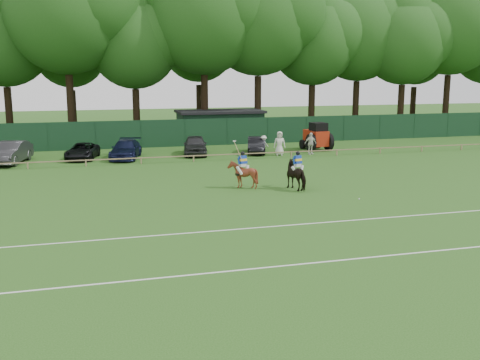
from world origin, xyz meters
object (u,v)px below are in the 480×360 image
object	(u,v)px
estate_black	(257,145)
utility_shed	(220,126)
suv_black	(82,151)
spectator_left	(264,145)
horse_dark	(297,175)
hatch_grey	(195,145)
polo_ball	(359,199)
sedan_navy	(126,149)
spectator_mid	(310,143)
tractor	(317,137)
spectator_right	(280,143)
horse_chestnut	(243,174)
sedan_grey	(11,153)

from	to	relation	value
estate_black	utility_shed	size ratio (longest dim) A/B	0.50
suv_black	spectator_left	world-z (taller)	spectator_left
horse_dark	estate_black	distance (m)	14.86
hatch_grey	spectator_left	bearing A→B (deg)	0.56
hatch_grey	polo_ball	distance (m)	19.48
sedan_navy	hatch_grey	distance (m)	5.73
suv_black	spectator_left	distance (m)	14.73
spectator_mid	tractor	xyz separation A→B (m)	(1.50, 2.19, 0.24)
horse_dark	utility_shed	size ratio (longest dim) A/B	0.24
spectator_right	estate_black	bearing A→B (deg)	144.84
sedan_navy	spectator_left	size ratio (longest dim) A/B	3.27
suv_black	estate_black	bearing A→B (deg)	10.26
polo_ball	tractor	distance (m)	19.38
horse_dark	polo_ball	xyz separation A→B (m)	(2.21, -3.53, -0.81)
horse_chestnut	spectator_right	distance (m)	13.51
horse_dark	utility_shed	bearing A→B (deg)	-109.63
horse_dark	spectator_left	size ratio (longest dim) A/B	1.31
tractor	polo_ball	bearing A→B (deg)	-111.54
spectator_left	hatch_grey	bearing A→B (deg)	145.93
suv_black	polo_ball	xyz separation A→B (m)	(14.36, -18.81, -0.58)
sedan_navy	spectator_right	world-z (taller)	spectator_right
utility_shed	sedan_grey	bearing A→B (deg)	-153.57
suv_black	estate_black	size ratio (longest dim) A/B	1.09
polo_ball	tractor	xyz separation A→B (m)	(5.49, 18.56, 1.11)
suv_black	sedan_navy	distance (m)	3.39
horse_dark	hatch_grey	size ratio (longest dim) A/B	0.43
suv_black	tractor	bearing A→B (deg)	11.83
spectator_right	polo_ball	size ratio (longest dim) A/B	21.95
spectator_right	tractor	distance (m)	4.63
spectator_mid	tractor	size ratio (longest dim) A/B	0.60
spectator_right	sedan_grey	bearing A→B (deg)	-170.14
horse_dark	spectator_mid	xyz separation A→B (m)	(6.19, 12.84, 0.06)
horse_chestnut	spectator_right	size ratio (longest dim) A/B	0.83
spectator_mid	sedan_navy	bearing A→B (deg)	168.77
horse_dark	horse_chestnut	bearing A→B (deg)	-38.95
spectator_mid	spectator_right	size ratio (longest dim) A/B	0.92
spectator_mid	suv_black	bearing A→B (deg)	168.05
spectator_mid	utility_shed	bearing A→B (deg)	110.96
spectator_right	polo_ball	xyz separation A→B (m)	(-1.32, -16.56, -0.94)
horse_dark	estate_black	world-z (taller)	horse_dark
sedan_navy	spectator_left	xyz separation A→B (m)	(11.36, -0.45, 0.04)
horse_chestnut	tractor	size ratio (longest dim) A/B	0.53
spectator_left	utility_shed	xyz separation A→B (m)	(-1.47, 9.49, 0.77)
horse_chestnut	spectator_mid	xyz separation A→B (m)	(9.20, 11.63, 0.10)
spectator_mid	utility_shed	world-z (taller)	utility_shed
spectator_left	tractor	size ratio (longest dim) A/B	0.50
sedan_navy	tractor	bearing A→B (deg)	15.20
horse_dark	sedan_grey	size ratio (longest dim) A/B	0.40
hatch_grey	estate_black	size ratio (longest dim) A/B	1.13
sedan_grey	sedan_navy	size ratio (longest dim) A/B	1.00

